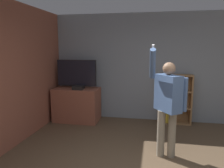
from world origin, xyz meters
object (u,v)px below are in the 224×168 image
object	(u,v)px
television	(77,74)
person	(168,101)
game_console	(78,88)
bookshelf	(173,100)

from	to	relation	value
television	person	bearing A→B (deg)	-36.01
game_console	bookshelf	distance (m)	2.35
television	bookshelf	world-z (taller)	television
television	bookshelf	size ratio (longest dim) A/B	0.83
television	bookshelf	distance (m)	2.48
television	person	xyz separation A→B (m)	(2.14, -1.55, -0.22)
game_console	bookshelf	bearing A→B (deg)	10.06
television	game_console	world-z (taller)	television
television	person	distance (m)	2.65
bookshelf	game_console	bearing A→B (deg)	-169.94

